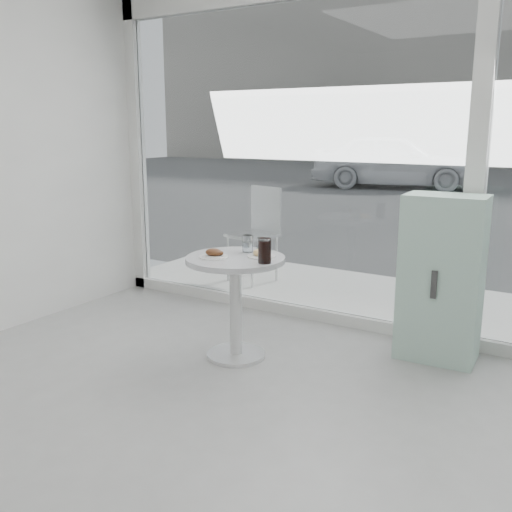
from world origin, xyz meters
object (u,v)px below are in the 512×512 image
Objects in this scene: plate_fritter at (214,254)px; water_tumbler_b at (262,247)px; main_table at (236,286)px; plate_donut at (261,254)px; car_white at (394,161)px; cola_glass at (265,251)px; mint_cabinet at (441,278)px; patio_chair at (258,228)px; water_tumbler_a at (248,244)px.

plate_fritter is 0.37m from water_tumbler_b.
main_table is at bearing 44.38° from plate_fritter.
plate_donut is at bearing 28.74° from main_table.
main_table is at bearing -179.81° from car_white.
plate_fritter is 1.74× the size of water_tumbler_b.
water_tumbler_b is 0.29m from cola_glass.
plate_donut is at bearing -60.26° from water_tumbler_b.
water_tumbler_b is at bearing 58.00° from main_table.
car_white reaches higher than cola_glass.
water_tumbler_b is at bearing 119.74° from plate_donut.
cola_glass is at bearing -142.59° from mint_cabinet.
car_white is at bearing 104.17° from water_tumbler_b.
car_white is (-2.05, 10.59, 0.13)m from patio_chair.
water_tumbler_b reaches higher than main_table.
plate_donut reaches higher than main_table.
main_table is 0.42m from cola_glass.
cola_glass is at bearing -39.39° from water_tumbler_a.
patio_chair is 7.87× the size of water_tumbler_a.
plate_donut is 0.20m from cola_glass.
car_white is 12.89m from cola_glass.
mint_cabinet is 1.44m from water_tumbler_a.
main_table is 0.33m from water_tumbler_a.
car_white is at bearing 114.24° from patio_chair.
plate_fritter is 0.34m from plate_donut.
patio_chair reaches higher than cola_glass.
water_tumbler_a is (-0.18, 0.09, 0.04)m from plate_donut.
water_tumbler_a is at bearing 140.61° from cola_glass.
cola_glass reaches higher than plate_fritter.
plate_donut is at bearing 128.15° from cola_glass.
plate_fritter is at bearing -150.00° from mint_cabinet.
plate_donut is 1.68× the size of water_tumbler_b.
water_tumbler_b is at bearing 52.32° from plate_fritter.
water_tumbler_a is 0.73× the size of cola_glass.
patio_chair is 4.98× the size of plate_donut.
plate_fritter is 1.20× the size of cola_glass.
main_table is 0.29m from plate_fritter.
water_tumbler_b is at bearing 125.14° from cola_glass.
mint_cabinet is 6.98× the size of cola_glass.
mint_cabinet is at bearing -173.21° from car_white.
main_table is 2.05m from patio_chair.
patio_chair is 4.83× the size of plate_fritter.
plate_fritter is at bearing -135.62° from main_table.
plate_donut is (-1.11, -0.69, 0.18)m from mint_cabinet.
plate_donut is at bearing -150.80° from mint_cabinet.
mint_cabinet is 9.51× the size of water_tumbler_a.
plate_fritter is at bearing -53.69° from patio_chair.
plate_fritter is at bearing -127.68° from water_tumbler_b.
mint_cabinet is 1.66m from plate_fritter.
cola_glass reaches higher than main_table.
car_white is at bearing 104.30° from plate_donut.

